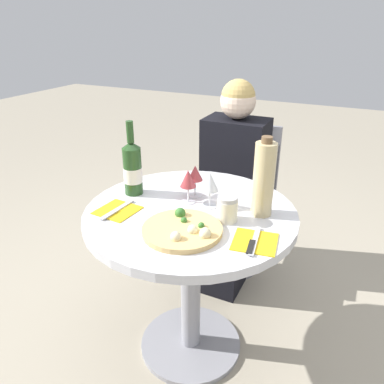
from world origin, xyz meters
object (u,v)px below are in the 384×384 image
Objects in this scene: dining_table at (190,246)px; wine_bottle at (133,168)px; pizza_large at (183,229)px; chair_behind_diner at (236,201)px; tall_carafe at (264,179)px; seated_diner at (229,195)px.

dining_table is 0.42m from wine_bottle.
wine_bottle reaches higher than dining_table.
pizza_large is at bearing -30.84° from wine_bottle.
chair_behind_diner is 2.79× the size of tall_carafe.
seated_diner is (-0.00, -0.15, 0.10)m from chair_behind_diner.
tall_carafe reaches higher than chair_behind_diner.
pizza_large is 0.93× the size of tall_carafe.
seated_diner is 0.84m from pizza_large.
seated_diner is 0.73m from tall_carafe.
chair_behind_diner is 3.02× the size of pizza_large.
seated_diner is at bearing 121.09° from tall_carafe.
seated_diner is 3.98× the size of pizza_large.
chair_behind_diner is at bearing 72.46° from wine_bottle.
pizza_large is 0.36m from tall_carafe.
dining_table is 0.26m from pizza_large.
tall_carafe is at bearing 18.90° from dining_table.
wine_bottle is (-0.23, -0.59, 0.33)m from seated_diner.
wine_bottle is at bearing 68.48° from seated_diner.
wine_bottle is at bearing 172.64° from dining_table.
seated_diner reaches higher than wine_bottle.
chair_behind_diner is (-0.06, 0.78, -0.15)m from dining_table.
wine_bottle is at bearing 72.46° from chair_behind_diner.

